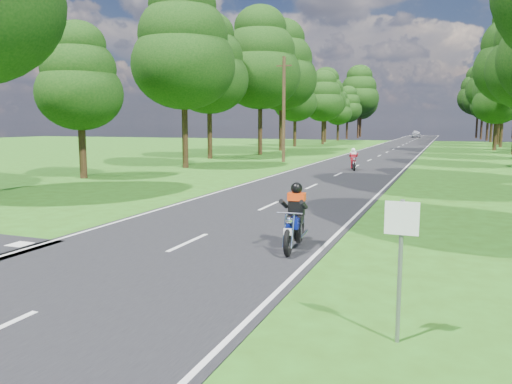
% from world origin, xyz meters
% --- Properties ---
extents(ground, '(160.00, 160.00, 0.00)m').
position_xyz_m(ground, '(0.00, 0.00, 0.00)').
color(ground, '#2B5513').
rests_on(ground, ground).
extents(main_road, '(7.00, 140.00, 0.02)m').
position_xyz_m(main_road, '(0.00, 50.00, 0.01)').
color(main_road, black).
rests_on(main_road, ground).
extents(road_markings, '(7.40, 140.00, 0.01)m').
position_xyz_m(road_markings, '(-0.14, 48.13, 0.02)').
color(road_markings, silver).
rests_on(road_markings, main_road).
extents(treeline, '(40.00, 115.35, 14.78)m').
position_xyz_m(treeline, '(1.43, 60.06, 8.25)').
color(treeline, black).
rests_on(treeline, ground).
extents(telegraph_pole, '(1.20, 0.26, 8.00)m').
position_xyz_m(telegraph_pole, '(-6.00, 28.00, 4.07)').
color(telegraph_pole, '#382616').
rests_on(telegraph_pole, ground).
extents(road_sign, '(0.45, 0.07, 2.00)m').
position_xyz_m(road_sign, '(5.50, -2.01, 1.34)').
color(road_sign, slate).
rests_on(road_sign, ground).
extents(rider_near_blue, '(0.84, 1.95, 1.58)m').
position_xyz_m(rider_near_blue, '(2.66, 2.44, 0.81)').
color(rider_near_blue, navy).
rests_on(rider_near_blue, main_road).
extents(rider_far_red, '(1.00, 1.77, 1.40)m').
position_xyz_m(rider_far_red, '(0.32, 23.00, 0.72)').
color(rider_far_red, '#A80C1A').
rests_on(rider_far_red, main_road).
extents(distant_car, '(1.89, 4.33, 1.45)m').
position_xyz_m(distant_car, '(-0.69, 99.33, 0.75)').
color(distant_car, silver).
rests_on(distant_car, main_road).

